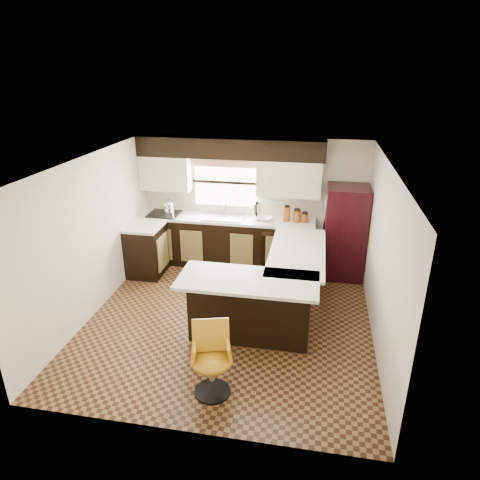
% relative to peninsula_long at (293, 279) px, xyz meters
% --- Properties ---
extents(floor, '(4.40, 4.40, 0.00)m').
position_rel_peninsula_long_xyz_m(floor, '(-0.90, -0.62, -0.45)').
color(floor, '#49301A').
rests_on(floor, ground).
extents(ceiling, '(4.40, 4.40, 0.00)m').
position_rel_peninsula_long_xyz_m(ceiling, '(-0.90, -0.62, 1.95)').
color(ceiling, silver).
rests_on(ceiling, wall_back).
extents(wall_back, '(4.40, 0.00, 4.40)m').
position_rel_peninsula_long_xyz_m(wall_back, '(-0.90, 1.58, 0.75)').
color(wall_back, beige).
rests_on(wall_back, floor).
extents(wall_front, '(4.40, 0.00, 4.40)m').
position_rel_peninsula_long_xyz_m(wall_front, '(-0.90, -2.83, 0.75)').
color(wall_front, beige).
rests_on(wall_front, floor).
extents(wall_left, '(0.00, 4.40, 4.40)m').
position_rel_peninsula_long_xyz_m(wall_left, '(-3.00, -0.62, 0.75)').
color(wall_left, beige).
rests_on(wall_left, floor).
extents(wall_right, '(0.00, 4.40, 4.40)m').
position_rel_peninsula_long_xyz_m(wall_right, '(1.20, -0.62, 0.75)').
color(wall_right, beige).
rests_on(wall_right, floor).
extents(base_cab_back, '(3.30, 0.60, 0.90)m').
position_rel_peninsula_long_xyz_m(base_cab_back, '(-1.35, 1.28, 0.00)').
color(base_cab_back, black).
rests_on(base_cab_back, floor).
extents(base_cab_left, '(0.60, 0.70, 0.90)m').
position_rel_peninsula_long_xyz_m(base_cab_left, '(-2.70, 0.62, 0.00)').
color(base_cab_left, black).
rests_on(base_cab_left, floor).
extents(counter_back, '(3.30, 0.60, 0.04)m').
position_rel_peninsula_long_xyz_m(counter_back, '(-1.35, 1.28, 0.47)').
color(counter_back, silver).
rests_on(counter_back, base_cab_back).
extents(counter_left, '(0.60, 0.70, 0.04)m').
position_rel_peninsula_long_xyz_m(counter_left, '(-2.70, 0.62, 0.47)').
color(counter_left, silver).
rests_on(counter_left, base_cab_left).
extents(soffit, '(3.40, 0.35, 0.36)m').
position_rel_peninsula_long_xyz_m(soffit, '(-1.30, 1.40, 1.77)').
color(soffit, black).
rests_on(soffit, wall_back).
extents(upper_cab_left, '(0.94, 0.35, 0.64)m').
position_rel_peninsula_long_xyz_m(upper_cab_left, '(-2.52, 1.40, 1.27)').
color(upper_cab_left, beige).
rests_on(upper_cab_left, wall_back).
extents(upper_cab_right, '(1.14, 0.35, 0.64)m').
position_rel_peninsula_long_xyz_m(upper_cab_right, '(-0.22, 1.40, 1.27)').
color(upper_cab_right, beige).
rests_on(upper_cab_right, wall_back).
extents(window_pane, '(1.20, 0.02, 0.90)m').
position_rel_peninsula_long_xyz_m(window_pane, '(-1.40, 1.56, 1.10)').
color(window_pane, white).
rests_on(window_pane, wall_back).
extents(valance, '(1.30, 0.06, 0.18)m').
position_rel_peninsula_long_xyz_m(valance, '(-1.40, 1.52, 1.49)').
color(valance, '#D19B93').
rests_on(valance, wall_back).
extents(sink, '(0.75, 0.45, 0.03)m').
position_rel_peninsula_long_xyz_m(sink, '(-1.40, 1.25, 0.51)').
color(sink, '#B2B2B7').
rests_on(sink, counter_back).
extents(dishwasher, '(0.58, 0.03, 0.78)m').
position_rel_peninsula_long_xyz_m(dishwasher, '(-0.35, 0.99, -0.02)').
color(dishwasher, black).
rests_on(dishwasher, floor).
extents(cooktop, '(0.58, 0.50, 0.02)m').
position_rel_peninsula_long_xyz_m(cooktop, '(-2.55, 1.25, 0.51)').
color(cooktop, black).
rests_on(cooktop, counter_back).
extents(peninsula_long, '(0.60, 1.95, 0.90)m').
position_rel_peninsula_long_xyz_m(peninsula_long, '(0.00, 0.00, 0.00)').
color(peninsula_long, black).
rests_on(peninsula_long, floor).
extents(peninsula_return, '(1.65, 0.60, 0.90)m').
position_rel_peninsula_long_xyz_m(peninsula_return, '(-0.53, -0.97, 0.00)').
color(peninsula_return, black).
rests_on(peninsula_return, floor).
extents(counter_pen_long, '(0.84, 1.95, 0.04)m').
position_rel_peninsula_long_xyz_m(counter_pen_long, '(0.05, 0.00, 0.47)').
color(counter_pen_long, silver).
rests_on(counter_pen_long, peninsula_long).
extents(counter_pen_return, '(1.89, 0.84, 0.04)m').
position_rel_peninsula_long_xyz_m(counter_pen_return, '(-0.55, -1.06, 0.47)').
color(counter_pen_return, silver).
rests_on(counter_pen_return, peninsula_return).
extents(refrigerator, '(0.72, 0.69, 1.67)m').
position_rel_peninsula_long_xyz_m(refrigerator, '(0.82, 1.21, 0.39)').
color(refrigerator, black).
rests_on(refrigerator, floor).
extents(bar_chair, '(0.58, 0.58, 0.88)m').
position_rel_peninsula_long_xyz_m(bar_chair, '(-0.77, -2.20, -0.01)').
color(bar_chair, '#C38915').
rests_on(bar_chair, floor).
extents(kettle, '(0.21, 0.21, 0.28)m').
position_rel_peninsula_long_xyz_m(kettle, '(-2.46, 1.26, 0.66)').
color(kettle, silver).
rests_on(kettle, cooktop).
extents(percolator, '(0.14, 0.14, 0.32)m').
position_rel_peninsula_long_xyz_m(percolator, '(-0.78, 1.28, 0.65)').
color(percolator, silver).
rests_on(percolator, counter_back).
extents(mixing_bowl, '(0.30, 0.30, 0.06)m').
position_rel_peninsula_long_xyz_m(mixing_bowl, '(-0.62, 1.27, 0.53)').
color(mixing_bowl, white).
rests_on(mixing_bowl, counter_back).
extents(canister_large, '(0.12, 0.12, 0.27)m').
position_rel_peninsula_long_xyz_m(canister_large, '(-0.23, 1.30, 0.63)').
color(canister_large, brown).
rests_on(canister_large, counter_back).
extents(canister_med, '(0.14, 0.14, 0.22)m').
position_rel_peninsula_long_xyz_m(canister_med, '(-0.04, 1.30, 0.60)').
color(canister_med, brown).
rests_on(canister_med, counter_back).
extents(canister_small, '(0.13, 0.13, 0.17)m').
position_rel_peninsula_long_xyz_m(canister_small, '(0.10, 1.30, 0.58)').
color(canister_small, brown).
rests_on(canister_small, counter_back).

